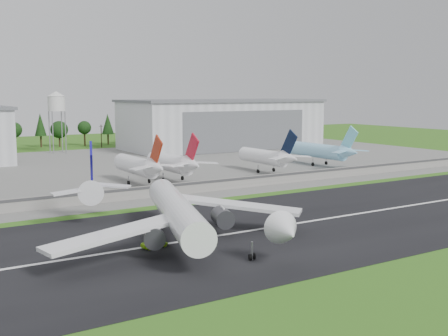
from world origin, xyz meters
TOP-DOWN VIEW (x-y plane):
  - ground at (0.00, 0.00)m, footprint 600.00×600.00m
  - runway at (0.00, 10.00)m, footprint 320.00×60.00m
  - runway_centerline at (0.00, 10.00)m, footprint 220.00×1.00m
  - apron at (0.00, 120.00)m, footprint 320.00×150.00m
  - blast_fence at (0.00, 54.99)m, footprint 240.00×0.61m
  - hangar_east at (75.00, 164.92)m, footprint 102.00×47.00m
  - water_tower at (-5.00, 185.00)m, footprint 8.40×8.40m
  - utility_poles at (0.00, 200.00)m, footprint 230.00×3.00m
  - treeline at (0.00, 215.00)m, footprint 320.00×16.00m
  - main_airliner at (-31.16, 9.59)m, footprint 54.40×57.80m
  - ground_vehicle at (-36.53, 8.87)m, footprint 5.49×3.14m
  - parked_jet_red_a at (-9.70, 76.55)m, footprint 7.36×31.29m
  - parked_jet_red_b at (2.23, 76.56)m, footprint 7.36×31.29m
  - parked_jet_navy at (39.73, 76.52)m, footprint 7.36×31.29m
  - parked_jet_skyblue at (69.71, 81.56)m, footprint 7.36×37.29m

SIDE VIEW (x-z plane):
  - ground at x=0.00m, z-range 0.00..0.00m
  - utility_poles at x=0.00m, z-range -6.00..6.00m
  - treeline at x=0.00m, z-range -11.00..11.00m
  - runway at x=0.00m, z-range 0.00..0.10m
  - apron at x=0.00m, z-range 0.00..0.10m
  - runway_centerline at x=0.00m, z-range 0.10..0.12m
  - ground_vehicle at x=-36.53m, z-range 0.10..1.54m
  - blast_fence at x=0.00m, z-range 0.06..3.56m
  - main_airliner at x=-31.16m, z-range -4.19..13.98m
  - parked_jet_navy at x=39.73m, z-range -2.27..14.16m
  - parked_jet_skyblue at x=69.71m, z-range -2.23..14.41m
  - parked_jet_red_a at x=-9.70m, z-range -2.20..14.41m
  - parked_jet_red_b at x=2.23m, z-range -2.18..14.48m
  - hangar_east at x=75.00m, z-range 0.03..25.23m
  - water_tower at x=-5.00m, z-range 9.85..39.25m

